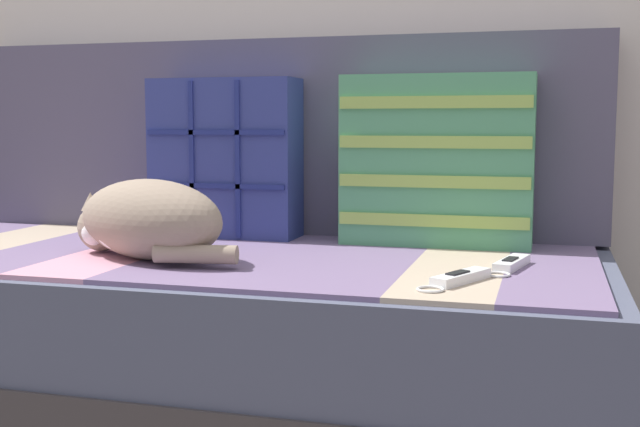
% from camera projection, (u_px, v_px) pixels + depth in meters
% --- Properties ---
extents(couch, '(1.79, 0.86, 0.38)m').
position_uv_depth(couch, '(216.00, 332.00, 1.86)').
color(couch, '#3D3838').
rests_on(couch, ground_plane).
extents(sofa_backrest, '(1.75, 0.14, 0.50)m').
position_uv_depth(sofa_backrest, '(267.00, 137.00, 2.15)').
color(sofa_backrest, '#514C60').
rests_on(sofa_backrest, couch).
extents(throw_pillow_quilted, '(0.38, 0.14, 0.40)m').
position_uv_depth(throw_pillow_quilted, '(225.00, 158.00, 2.03)').
color(throw_pillow_quilted, navy).
rests_on(throw_pillow_quilted, couch).
extents(throw_pillow_striped, '(0.45, 0.14, 0.40)m').
position_uv_depth(throw_pillow_striped, '(437.00, 161.00, 1.89)').
color(throw_pillow_striped, '#4C9366').
rests_on(throw_pillow_striped, couch).
extents(sleeping_cat, '(0.44, 0.31, 0.17)m').
position_uv_depth(sleeping_cat, '(145.00, 221.00, 1.70)').
color(sleeping_cat, gray).
rests_on(sleeping_cat, couch).
extents(game_remote_near, '(0.09, 0.20, 0.02)m').
position_uv_depth(game_remote_near, '(511.00, 264.00, 1.60)').
color(game_remote_near, white).
rests_on(game_remote_near, couch).
extents(game_remote_far, '(0.13, 0.20, 0.02)m').
position_uv_depth(game_remote_far, '(459.00, 278.00, 1.45)').
color(game_remote_far, white).
rests_on(game_remote_far, couch).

